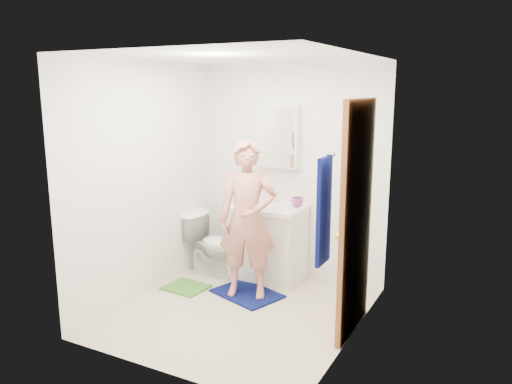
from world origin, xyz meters
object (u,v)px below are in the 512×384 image
(medicine_cabinet, at_px, (278,136))
(towel, at_px, (324,211))
(vanity_cabinet, at_px, (269,244))
(man, at_px, (247,219))
(soap_dispenser, at_px, (246,195))
(toilet, at_px, (215,244))
(toothbrush_cup, at_px, (297,202))

(medicine_cabinet, distance_m, towel, 2.11)
(vanity_cabinet, xyz_separation_m, man, (0.04, -0.57, 0.43))
(soap_dispenser, xyz_separation_m, man, (0.32, -0.54, -0.12))
(toilet, xyz_separation_m, toothbrush_cup, (0.91, 0.27, 0.54))
(towel, relative_size, toilet, 1.12)
(towel, bearing_deg, toothbrush_cup, 119.10)
(soap_dispenser, xyz_separation_m, toothbrush_cup, (0.58, 0.13, -0.05))
(medicine_cabinet, bearing_deg, soap_dispenser, -136.96)
(toilet, distance_m, man, 0.90)
(toothbrush_cup, bearing_deg, soap_dispenser, -167.35)
(medicine_cabinet, height_order, toilet, medicine_cabinet)
(soap_dispenser, bearing_deg, towel, -44.90)
(soap_dispenser, bearing_deg, medicine_cabinet, 43.04)
(vanity_cabinet, relative_size, soap_dispenser, 4.00)
(towel, height_order, man, towel)
(towel, distance_m, toilet, 2.39)
(vanity_cabinet, height_order, medicine_cabinet, medicine_cabinet)
(towel, xyz_separation_m, soap_dispenser, (-1.46, 1.45, -0.30))
(vanity_cabinet, relative_size, medicine_cabinet, 1.14)
(medicine_cabinet, xyz_separation_m, toilet, (-0.61, -0.40, -1.24))
(medicine_cabinet, height_order, man, medicine_cabinet)
(toothbrush_cup, distance_m, man, 0.72)
(soap_dispenser, relative_size, toothbrush_cup, 1.54)
(toothbrush_cup, relative_size, man, 0.08)
(toilet, bearing_deg, towel, -123.70)
(vanity_cabinet, distance_m, medicine_cabinet, 1.22)
(soap_dispenser, height_order, toothbrush_cup, soap_dispenser)
(towel, xyz_separation_m, toothbrush_cup, (-0.88, 1.58, -0.35))
(towel, height_order, toothbrush_cup, towel)
(medicine_cabinet, relative_size, toothbrush_cup, 5.39)
(medicine_cabinet, height_order, soap_dispenser, medicine_cabinet)
(vanity_cabinet, bearing_deg, medicine_cabinet, 90.00)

